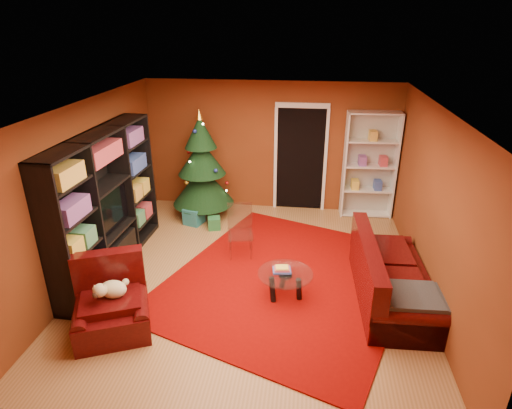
# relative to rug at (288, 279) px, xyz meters

# --- Properties ---
(floor) EXTENTS (5.00, 5.50, 0.05)m
(floor) POSITION_rel_rug_xyz_m (-0.54, 0.02, -0.04)
(floor) COLOR olive
(floor) RESTS_ON ground
(ceiling) EXTENTS (5.00, 5.50, 0.05)m
(ceiling) POSITION_rel_rug_xyz_m (-0.54, 0.02, 2.61)
(ceiling) COLOR silver
(ceiling) RESTS_ON wall_back
(wall_back) EXTENTS (5.00, 0.05, 2.60)m
(wall_back) POSITION_rel_rug_xyz_m (-0.54, 2.79, 1.29)
(wall_back) COLOR brown
(wall_back) RESTS_ON ground
(wall_left) EXTENTS (0.05, 5.50, 2.60)m
(wall_left) POSITION_rel_rug_xyz_m (-3.07, 0.02, 1.29)
(wall_left) COLOR brown
(wall_left) RESTS_ON ground
(wall_right) EXTENTS (0.05, 5.50, 2.60)m
(wall_right) POSITION_rel_rug_xyz_m (1.98, 0.02, 1.29)
(wall_right) COLOR brown
(wall_right) RESTS_ON ground
(doorway) EXTENTS (1.06, 0.60, 2.16)m
(doorway) POSITION_rel_rug_xyz_m (0.06, 2.75, 1.04)
(doorway) COLOR black
(doorway) RESTS_ON floor
(rug) EXTENTS (4.40, 4.72, 0.02)m
(rug) POSITION_rel_rug_xyz_m (0.00, 0.00, 0.00)
(rug) COLOR #780502
(rug) RESTS_ON floor
(media_unit) EXTENTS (0.51, 2.84, 2.17)m
(media_unit) POSITION_rel_rug_xyz_m (-2.82, 0.09, 1.07)
(media_unit) COLOR black
(media_unit) RESTS_ON floor
(christmas_tree) EXTENTS (1.56, 1.56, 2.16)m
(christmas_tree) POSITION_rel_rug_xyz_m (-1.83, 2.17, 1.04)
(christmas_tree) COLOR black
(christmas_tree) RESTS_ON floor
(gift_box_teal) EXTENTS (0.41, 0.41, 0.32)m
(gift_box_teal) POSITION_rel_rug_xyz_m (-1.93, 1.74, 0.15)
(gift_box_teal) COLOR #1E6D79
(gift_box_teal) RESTS_ON floor
(gift_box_green) EXTENTS (0.28, 0.28, 0.23)m
(gift_box_green) POSITION_rel_rug_xyz_m (-1.49, 1.57, 0.10)
(gift_box_green) COLOR #1F6A35
(gift_box_green) RESTS_ON floor
(gift_box_red) EXTENTS (0.30, 0.30, 0.22)m
(gift_box_red) POSITION_rel_rug_xyz_m (-1.86, 2.61, 0.10)
(gift_box_red) COLOR #9F2E1D
(gift_box_red) RESTS_ON floor
(white_bookshelf) EXTENTS (1.01, 0.41, 2.15)m
(white_bookshelf) POSITION_rel_rug_xyz_m (1.41, 2.59, 1.03)
(white_bookshelf) COLOR white
(white_bookshelf) RESTS_ON floor
(armchair) EXTENTS (1.28, 1.28, 0.76)m
(armchair) POSITION_rel_rug_xyz_m (-2.14, -1.41, 0.37)
(armchair) COLOR #320606
(armchair) RESTS_ON rug
(dog) EXTENTS (0.49, 0.43, 0.25)m
(dog) POSITION_rel_rug_xyz_m (-2.11, -1.35, 0.56)
(dog) COLOR beige
(dog) RESTS_ON armchair
(sofa) EXTENTS (1.01, 2.10, 0.89)m
(sofa) POSITION_rel_rug_xyz_m (1.48, -0.29, 0.43)
(sofa) COLOR #320606
(sofa) RESTS_ON rug
(coffee_table) EXTENTS (0.88, 0.88, 0.49)m
(coffee_table) POSITION_rel_rug_xyz_m (-0.02, -0.43, 0.19)
(coffee_table) COLOR gray
(coffee_table) RESTS_ON rug
(acrylic_chair) EXTENTS (0.49, 0.52, 0.81)m
(acrylic_chair) POSITION_rel_rug_xyz_m (-0.83, 0.63, 0.39)
(acrylic_chair) COLOR #66605B
(acrylic_chair) RESTS_ON rug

